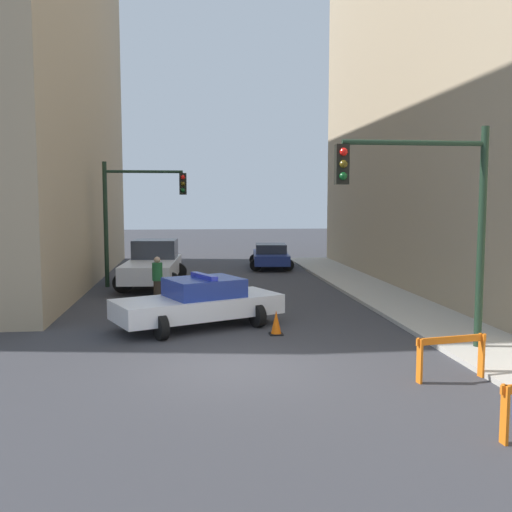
# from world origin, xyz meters

# --- Properties ---
(ground_plane) EXTENTS (120.00, 120.00, 0.00)m
(ground_plane) POSITION_xyz_m (0.00, 0.00, 0.00)
(ground_plane) COLOR #38383D
(sidewalk_right) EXTENTS (2.40, 44.00, 0.12)m
(sidewalk_right) POSITION_xyz_m (6.20, 0.00, 0.06)
(sidewalk_right) COLOR #B2ADA3
(sidewalk_right) RESTS_ON ground_plane
(traffic_light_near) EXTENTS (3.64, 0.35, 5.20)m
(traffic_light_near) POSITION_xyz_m (4.73, 0.63, 3.53)
(traffic_light_near) COLOR black
(traffic_light_near) RESTS_ON sidewalk_right
(traffic_light_far) EXTENTS (3.44, 0.35, 5.20)m
(traffic_light_far) POSITION_xyz_m (-3.30, 12.14, 3.40)
(traffic_light_far) COLOR black
(traffic_light_far) RESTS_ON ground_plane
(police_car) EXTENTS (5.05, 3.62, 1.52)m
(police_car) POSITION_xyz_m (-0.68, 4.02, 0.72)
(police_car) COLOR white
(police_car) RESTS_ON ground_plane
(white_truck) EXTENTS (2.87, 5.52, 1.90)m
(white_truck) POSITION_xyz_m (-2.51, 12.32, 0.91)
(white_truck) COLOR silver
(white_truck) RESTS_ON ground_plane
(parked_car_near) EXTENTS (2.55, 4.45, 1.31)m
(parked_car_near) POSITION_xyz_m (3.35, 17.96, 0.67)
(parked_car_near) COLOR navy
(parked_car_near) RESTS_ON ground_plane
(pedestrian_crossing) EXTENTS (0.48, 0.48, 1.66)m
(pedestrian_crossing) POSITION_xyz_m (-2.08, 7.94, 0.86)
(pedestrian_crossing) COLOR #382D23
(pedestrian_crossing) RESTS_ON ground_plane
(barrier_mid) EXTENTS (1.59, 0.41, 0.90)m
(barrier_mid) POSITION_xyz_m (4.26, -1.40, 0.62)
(barrier_mid) COLOR orange
(barrier_mid) RESTS_ON ground_plane
(traffic_cone) EXTENTS (0.36, 0.36, 0.66)m
(traffic_cone) POSITION_xyz_m (1.35, 2.87, 0.32)
(traffic_cone) COLOR black
(traffic_cone) RESTS_ON ground_plane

